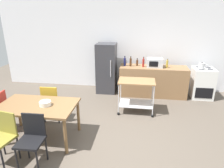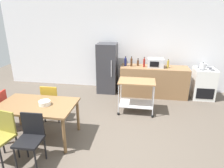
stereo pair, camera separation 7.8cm
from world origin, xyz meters
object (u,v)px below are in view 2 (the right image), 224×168
object	(u,v)px
kitchen_cart	(136,91)
fruit_bowl	(45,103)
bottle_sesame_oil	(138,63)
bottle_vinegar	(168,64)
chair_mustard	(52,100)
bottle_hot_sauce	(126,62)
bottle_soy_sauce	(144,63)
refrigerator	(107,68)
chair_olive	(2,134)
bottle_olive_oil	(131,62)
chair_black	(31,136)
kettle	(203,66)
dining_table	(37,108)
microwave	(155,63)
stove_oven	(203,84)

from	to	relation	value
kitchen_cart	fruit_bowl	size ratio (longest dim) A/B	4.10
kitchen_cart	bottle_sesame_oil	world-z (taller)	bottle_sesame_oil
bottle_vinegar	chair_mustard	bearing A→B (deg)	-145.47
bottle_hot_sauce	bottle_soy_sauce	world-z (taller)	same
bottle_hot_sauce	refrigerator	bearing A→B (deg)	170.05
chair_olive	bottle_olive_oil	bearing A→B (deg)	71.07
chair_black	kettle	world-z (taller)	kettle
dining_table	chair_mustard	xyz separation A→B (m)	(-0.03, 0.71, -0.15)
dining_table	refrigerator	bearing A→B (deg)	71.62
bottle_sesame_oil	dining_table	bearing A→B (deg)	-124.40
refrigerator	bottle_soy_sauce	world-z (taller)	refrigerator
dining_table	fruit_bowl	size ratio (longest dim) A/B	6.76
kitchen_cart	microwave	xyz separation A→B (m)	(0.49, 1.19, 0.46)
chair_olive	bottle_olive_oil	world-z (taller)	bottle_olive_oil
bottle_soy_sauce	kettle	xyz separation A→B (m)	(1.64, -0.05, -0.02)
kitchen_cart	bottle_vinegar	xyz separation A→B (m)	(0.85, 1.16, 0.44)
bottle_sesame_oil	bottle_soy_sauce	size ratio (longest dim) A/B	0.77
microwave	kitchen_cart	bearing A→B (deg)	-112.32
microwave	bottle_soy_sauce	bearing A→B (deg)	-175.93
refrigerator	bottle_hot_sauce	size ratio (longest dim) A/B	5.20
chair_olive	bottle_vinegar	world-z (taller)	bottle_vinegar
chair_mustard	chair_black	bearing A→B (deg)	99.08
chair_olive	kettle	size ratio (longest dim) A/B	3.71
stove_oven	fruit_bowl	bearing A→B (deg)	-143.71
bottle_olive_oil	kettle	bearing A→B (deg)	-1.90
bottle_hot_sauce	bottle_vinegar	distance (m)	1.25
refrigerator	microwave	distance (m)	1.49
dining_table	bottle_soy_sauce	bearing A→B (deg)	51.93
bottle_vinegar	fruit_bowl	bearing A→B (deg)	-134.39
refrigerator	kitchen_cart	distance (m)	1.64
bottle_soy_sauce	microwave	distance (m)	0.33
dining_table	stove_oven	bearing A→B (deg)	34.96
stove_oven	kettle	bearing A→B (deg)	-140.33
dining_table	kettle	distance (m)	4.51
dining_table	bottle_olive_oil	bearing A→B (deg)	57.63
bottle_olive_oil	chair_olive	bearing A→B (deg)	-120.03
chair_mustard	stove_oven	size ratio (longest dim) A/B	0.97
refrigerator	fruit_bowl	distance (m)	2.85
bottle_hot_sauce	bottle_vinegar	xyz separation A→B (m)	(1.24, -0.03, -0.01)
bottle_sesame_oil	bottle_vinegar	size ratio (longest dim) A/B	0.88
bottle_soy_sauce	kitchen_cart	bearing A→B (deg)	-97.73
dining_table	chair_mustard	distance (m)	0.72
dining_table	chair_mustard	size ratio (longest dim) A/B	1.69
chair_olive	bottle_hot_sauce	distance (m)	3.82
stove_oven	kitchen_cart	xyz separation A→B (m)	(-1.92, -1.22, 0.12)
chair_black	bottle_vinegar	distance (m)	4.18
kitchen_cart	bottle_soy_sauce	bearing A→B (deg)	82.27
chair_olive	microwave	size ratio (longest dim) A/B	1.93
kitchen_cart	chair_mustard	bearing A→B (deg)	-158.89
chair_olive	microwave	xyz separation A→B (m)	(2.64, 3.35, 0.51)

